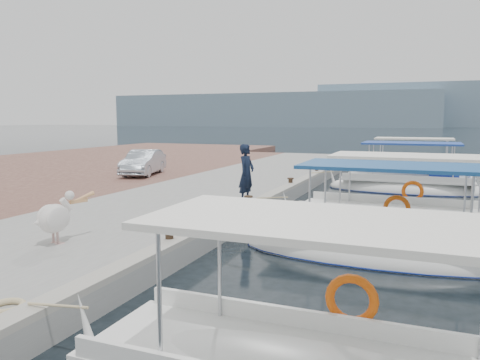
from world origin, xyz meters
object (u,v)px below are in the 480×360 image
Objects in this scene: fishing_caique_b at (379,251)px; parked_car at (143,162)px; pelican at (56,217)px; fishing_caique_d at (408,187)px; fisherman at (246,174)px; fishing_caique_c at (400,225)px; fishing_caique_e at (409,175)px.

fishing_caique_b is 1.79× the size of parked_car.
parked_car is at bearing 114.91° from pelican.
fisherman is at bearing -120.39° from fishing_caique_d.
fishing_caique_b is 7.58m from pelican.
fishing_caique_b is at bearing -49.97° from parked_car.
fishing_caique_c is 13.63m from parked_car.
fishing_caique_d is 16.13m from pelican.
fishing_caique_d reaches higher than pelican.
fishing_caique_d reaches higher than parked_car.
fishing_caique_b is 4.55× the size of pelican.
fishing_caique_c is 9.63m from pelican.
fishing_caique_c is at bearing 84.74° from fishing_caique_b.
fishing_caique_c is 13.54m from fishing_caique_e.
parked_car is at bearing 157.02° from fishing_caique_c.
parked_car is at bearing -167.79° from fishing_caique_d.
fishing_caique_e is at bearing -12.36° from fisherman.
fishing_caique_d is 1.01× the size of fishing_caique_e.
fishing_caique_b is at bearing -90.28° from fishing_caique_e.
fisherman is (-4.80, -8.19, 1.29)m from fishing_caique_d.
parked_car is (-12.30, -8.23, 1.00)m from fishing_caique_e.
fishing_caique_c is 1.94× the size of parked_car.
fishing_caique_c is 1.05× the size of fishing_caique_d.
fishing_caique_c is at bearing 42.90° from pelican.
fishing_caique_e is (-0.21, 13.54, 0.00)m from fishing_caique_c.
parked_car is (-12.51, 5.31, 1.00)m from fishing_caique_c.
parked_car is at bearing 145.26° from fishing_caique_b.
pelican is at bearing -137.10° from fishing_caique_c.
fishing_caique_e is 4.66× the size of pelican.
fishing_caique_b is 0.97× the size of fishing_caique_d.
fishing_caique_b is at bearing -116.76° from fisherman.
fishing_caique_b and fishing_caique_c have the same top height.
fishing_caique_b is 5.63m from fisherman.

